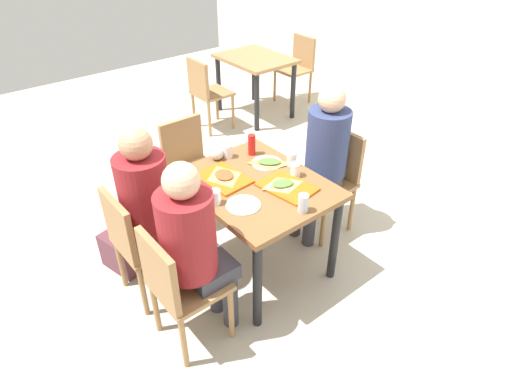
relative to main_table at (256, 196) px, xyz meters
name	(u,v)px	position (x,y,z in m)	size (l,w,h in m)	color
ground_plane	(256,264)	(0.00, 0.00, -0.65)	(10.00, 10.00, 0.02)	#B2AD9E
back_wall	(510,14)	(0.00, 3.20, 0.76)	(10.00, 0.10, 2.80)	silver
main_table	(256,196)	(0.00, 0.00, 0.00)	(1.02, 0.82, 0.74)	brown
chair_near_left	(137,239)	(-0.25, -0.80, -0.13)	(0.40, 0.40, 0.86)	#9E7247
chair_near_right	(177,284)	(0.25, -0.80, -0.13)	(0.40, 0.40, 0.86)	#9E7247
chair_far_side	(333,174)	(0.00, 0.80, -0.13)	(0.40, 0.40, 0.86)	#9E7247
chair_left_end	(189,162)	(-0.89, 0.00, -0.13)	(0.40, 0.40, 0.86)	#9E7247
person_in_red	(151,200)	(-0.25, -0.66, 0.11)	(0.32, 0.42, 1.27)	#383842
person_in_brown_jacket	(194,241)	(0.25, -0.66, 0.11)	(0.32, 0.42, 1.27)	#383842
person_far_side	(323,152)	(0.00, 0.66, 0.11)	(0.32, 0.42, 1.27)	#383842
tray_red_near	(223,178)	(-0.18, -0.14, 0.11)	(0.36, 0.26, 0.02)	#D85914
tray_red_far	(287,187)	(0.18, 0.12, 0.11)	(0.36, 0.26, 0.02)	#D85914
paper_plate_center	(267,163)	(-0.15, 0.23, 0.11)	(0.22, 0.22, 0.01)	white
paper_plate_near_edge	(243,205)	(0.15, -0.23, 0.11)	(0.22, 0.22, 0.01)	white
pizza_slice_a	(224,175)	(-0.18, -0.13, 0.13)	(0.25, 0.22, 0.02)	tan
pizza_slice_b	(283,184)	(0.15, 0.11, 0.13)	(0.21, 0.25, 0.02)	#DBAD60
pizza_slice_c	(269,162)	(-0.13, 0.23, 0.12)	(0.26, 0.27, 0.02)	#C68C47
plastic_cup_a	(292,159)	(-0.03, 0.35, 0.16)	(0.07, 0.07, 0.10)	white
plastic_cup_b	(215,197)	(0.03, -0.35, 0.16)	(0.07, 0.07, 0.10)	white
plastic_cup_c	(228,151)	(-0.41, 0.06, 0.16)	(0.07, 0.07, 0.10)	white
plastic_cup_d	(295,170)	(0.10, 0.27, 0.16)	(0.07, 0.07, 0.10)	white
soda_can	(303,203)	(0.43, 0.02, 0.17)	(0.07, 0.07, 0.12)	#B7BCC6
condiment_bottle	(252,145)	(-0.33, 0.23, 0.19)	(0.06, 0.06, 0.16)	red
foil_bundle	(217,153)	(-0.43, -0.02, 0.16)	(0.10, 0.10, 0.10)	silver
handbag	(121,253)	(-0.60, -0.81, -0.50)	(0.32, 0.16, 0.28)	#592D38
background_table	(255,67)	(-2.19, 1.76, -0.02)	(0.90, 0.70, 0.74)	#9E7247
background_chair_near	(206,90)	(-2.19, 1.03, -0.13)	(0.40, 0.40, 0.86)	#9E7247
background_chair_far	(298,64)	(-2.19, 2.50, -0.13)	(0.40, 0.40, 0.86)	#9E7247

